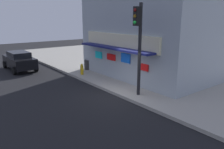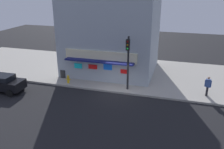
# 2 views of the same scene
# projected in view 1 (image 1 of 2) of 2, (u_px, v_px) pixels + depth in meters

# --- Properties ---
(ground_plane) EXTENTS (63.23, 63.23, 0.00)m
(ground_plane) POSITION_uv_depth(u_px,v_px,m) (117.00, 96.00, 12.59)
(ground_plane) COLOR black
(sidewalk) EXTENTS (42.15, 10.68, 0.17)m
(sidewalk) POSITION_uv_depth(u_px,v_px,m) (176.00, 79.00, 15.73)
(sidewalk) COLOR #A39E93
(sidewalk) RESTS_ON ground_plane
(corner_building) EXTENTS (9.31, 8.60, 8.75)m
(corner_building) POSITION_uv_depth(u_px,v_px,m) (160.00, 14.00, 16.35)
(corner_building) COLOR #9EA8B2
(corner_building) RESTS_ON sidewalk
(traffic_light) EXTENTS (0.32, 0.58, 4.88)m
(traffic_light) POSITION_uv_depth(u_px,v_px,m) (139.00, 38.00, 11.51)
(traffic_light) COLOR black
(traffic_light) RESTS_ON sidewalk
(fire_hydrant) EXTENTS (0.47, 0.23, 0.81)m
(fire_hydrant) POSITION_uv_depth(u_px,v_px,m) (82.00, 69.00, 16.64)
(fire_hydrant) COLOR gold
(fire_hydrant) RESTS_ON sidewalk
(trash_can) EXTENTS (0.60, 0.60, 0.79)m
(trash_can) POSITION_uv_depth(u_px,v_px,m) (88.00, 65.00, 18.28)
(trash_can) COLOR #2D2D2D
(trash_can) RESTS_ON sidewalk
(potted_plant_by_doorway) EXTENTS (0.79, 0.79, 1.11)m
(potted_plant_by_doorway) POSITION_uv_depth(u_px,v_px,m) (136.00, 72.00, 14.73)
(potted_plant_by_doorway) COLOR gray
(potted_plant_by_doorway) RESTS_ON sidewalk
(potted_plant_by_window) EXTENTS (0.78, 0.78, 1.08)m
(potted_plant_by_window) POSITION_uv_depth(u_px,v_px,m) (101.00, 63.00, 17.66)
(potted_plant_by_window) COLOR #59595B
(potted_plant_by_window) RESTS_ON sidewalk
(parked_car_black) EXTENTS (4.20, 1.96, 1.55)m
(parked_car_black) POSITION_uv_depth(u_px,v_px,m) (19.00, 60.00, 18.73)
(parked_car_black) COLOR black
(parked_car_black) RESTS_ON ground_plane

